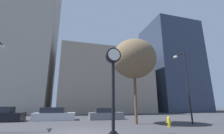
{
  "coord_description": "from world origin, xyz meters",
  "views": [
    {
      "loc": [
        -0.99,
        -9.71,
        1.55
      ],
      "look_at": [
        4.83,
        10.8,
        7.02
      ],
      "focal_mm": 24.0,
      "sensor_mm": 36.0,
      "label": 1
    }
  ],
  "objects_px": {
    "car_silver": "(54,115)",
    "street_clock": "(113,72)",
    "car_black": "(1,115)",
    "street_lamp_right": "(184,75)",
    "car_grey": "(106,114)",
    "bare_tree": "(134,59)",
    "fire_hydrant_near": "(169,122)"
  },
  "relations": [
    {
      "from": "street_clock",
      "to": "car_grey",
      "type": "distance_m",
      "value": 9.91
    },
    {
      "from": "car_grey",
      "to": "street_lamp_right",
      "type": "distance_m",
      "value": 9.35
    },
    {
      "from": "car_grey",
      "to": "fire_hydrant_near",
      "type": "xyz_separation_m",
      "value": [
        3.1,
        -7.26,
        -0.16
      ]
    },
    {
      "from": "street_lamp_right",
      "to": "fire_hydrant_near",
      "type": "bearing_deg",
      "value": -157.31
    },
    {
      "from": "street_clock",
      "to": "car_grey",
      "type": "bearing_deg",
      "value": 78.96
    },
    {
      "from": "car_black",
      "to": "car_grey",
      "type": "bearing_deg",
      "value": -0.52
    },
    {
      "from": "car_silver",
      "to": "street_clock",
      "type": "bearing_deg",
      "value": -66.33
    },
    {
      "from": "street_clock",
      "to": "car_grey",
      "type": "xyz_separation_m",
      "value": [
        1.82,
        9.31,
        -2.87
      ]
    },
    {
      "from": "car_silver",
      "to": "car_grey",
      "type": "bearing_deg",
      "value": -2.29
    },
    {
      "from": "fire_hydrant_near",
      "to": "car_silver",
      "type": "bearing_deg",
      "value": 138.46
    },
    {
      "from": "car_black",
      "to": "fire_hydrant_near",
      "type": "xyz_separation_m",
      "value": [
        13.62,
        -7.59,
        -0.23
      ]
    },
    {
      "from": "car_silver",
      "to": "street_lamp_right",
      "type": "xyz_separation_m",
      "value": [
        11.67,
        -6.49,
        3.78
      ]
    },
    {
      "from": "street_lamp_right",
      "to": "car_black",
      "type": "bearing_deg",
      "value": 159.02
    },
    {
      "from": "street_clock",
      "to": "fire_hydrant_near",
      "type": "xyz_separation_m",
      "value": [
        4.92,
        2.05,
        -3.04
      ]
    },
    {
      "from": "car_black",
      "to": "bare_tree",
      "type": "bearing_deg",
      "value": -22.66
    },
    {
      "from": "car_silver",
      "to": "street_lamp_right",
      "type": "height_order",
      "value": "street_lamp_right"
    },
    {
      "from": "fire_hydrant_near",
      "to": "street_lamp_right",
      "type": "distance_m",
      "value": 5.1
    },
    {
      "from": "car_black",
      "to": "street_lamp_right",
      "type": "distance_m",
      "value": 18.14
    },
    {
      "from": "car_grey",
      "to": "bare_tree",
      "type": "xyz_separation_m",
      "value": [
        1.51,
        -5.01,
        5.28
      ]
    },
    {
      "from": "car_grey",
      "to": "bare_tree",
      "type": "bearing_deg",
      "value": -72.68
    },
    {
      "from": "car_grey",
      "to": "bare_tree",
      "type": "distance_m",
      "value": 7.43
    },
    {
      "from": "street_clock",
      "to": "fire_hydrant_near",
      "type": "distance_m",
      "value": 6.13
    },
    {
      "from": "fire_hydrant_near",
      "to": "car_grey",
      "type": "bearing_deg",
      "value": 113.16
    },
    {
      "from": "street_clock",
      "to": "car_black",
      "type": "relative_size",
      "value": 1.25
    },
    {
      "from": "car_black",
      "to": "car_silver",
      "type": "bearing_deg",
      "value": 2.83
    },
    {
      "from": "street_lamp_right",
      "to": "bare_tree",
      "type": "distance_m",
      "value": 4.89
    },
    {
      "from": "car_silver",
      "to": "street_lamp_right",
      "type": "bearing_deg",
      "value": -26.62
    },
    {
      "from": "car_silver",
      "to": "fire_hydrant_near",
      "type": "height_order",
      "value": "car_silver"
    },
    {
      "from": "street_clock",
      "to": "street_lamp_right",
      "type": "distance_m",
      "value": 8.58
    },
    {
      "from": "car_black",
      "to": "car_grey",
      "type": "distance_m",
      "value": 10.52
    },
    {
      "from": "car_silver",
      "to": "car_black",
      "type": "bearing_deg",
      "value": -176.02
    },
    {
      "from": "car_grey",
      "to": "fire_hydrant_near",
      "type": "height_order",
      "value": "car_grey"
    }
  ]
}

